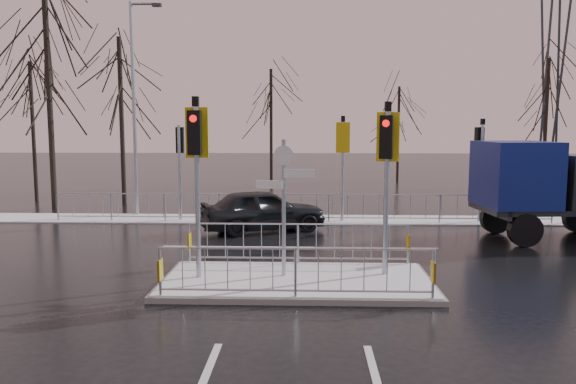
{
  "coord_description": "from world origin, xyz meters",
  "views": [
    {
      "loc": [
        0.23,
        -12.19,
        3.52
      ],
      "look_at": [
        -0.28,
        2.32,
        1.8
      ],
      "focal_mm": 35.0,
      "sensor_mm": 36.0,
      "label": 1
    }
  ],
  "objects_px": {
    "car_far_lane": "(263,210)",
    "street_lamp_left": "(136,100)",
    "traffic_island": "(296,267)",
    "flatbed_truck": "(544,188)"
  },
  "relations": [
    {
      "from": "traffic_island",
      "to": "car_far_lane",
      "type": "xyz_separation_m",
      "value": [
        -1.25,
        6.36,
        0.32
      ]
    },
    {
      "from": "car_far_lane",
      "to": "flatbed_truck",
      "type": "height_order",
      "value": "flatbed_truck"
    },
    {
      "from": "traffic_island",
      "to": "car_far_lane",
      "type": "distance_m",
      "value": 6.49
    },
    {
      "from": "car_far_lane",
      "to": "flatbed_truck",
      "type": "bearing_deg",
      "value": -119.48
    },
    {
      "from": "traffic_island",
      "to": "flatbed_truck",
      "type": "relative_size",
      "value": 0.89
    },
    {
      "from": "car_far_lane",
      "to": "street_lamp_left",
      "type": "bearing_deg",
      "value": 36.49
    },
    {
      "from": "street_lamp_left",
      "to": "traffic_island",
      "type": "bearing_deg",
      "value": -55.93
    },
    {
      "from": "car_far_lane",
      "to": "street_lamp_left",
      "type": "xyz_separation_m",
      "value": [
        -5.17,
        3.13,
        3.78
      ]
    },
    {
      "from": "car_far_lane",
      "to": "street_lamp_left",
      "type": "height_order",
      "value": "street_lamp_left"
    },
    {
      "from": "street_lamp_left",
      "to": "flatbed_truck",
      "type": "bearing_deg",
      "value": -16.87
    }
  ]
}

